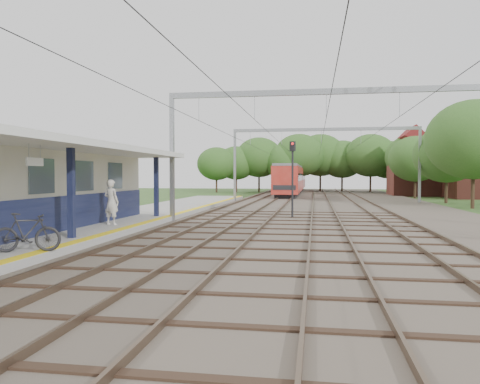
# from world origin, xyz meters

# --- Properties ---
(ground) EXTENTS (160.00, 160.00, 0.00)m
(ground) POSITION_xyz_m (0.00, 0.00, 0.00)
(ground) COLOR #2D4C1E
(ground) RESTS_ON ground
(ballast_bed) EXTENTS (18.00, 90.00, 0.10)m
(ballast_bed) POSITION_xyz_m (4.00, 30.00, 0.05)
(ballast_bed) COLOR #473D33
(ballast_bed) RESTS_ON ground
(platform) EXTENTS (5.00, 52.00, 0.35)m
(platform) POSITION_xyz_m (-7.50, 14.00, 0.17)
(platform) COLOR gray
(platform) RESTS_ON ground
(yellow_stripe) EXTENTS (0.45, 52.00, 0.01)m
(yellow_stripe) POSITION_xyz_m (-5.25, 14.00, 0.35)
(yellow_stripe) COLOR yellow
(yellow_stripe) RESTS_ON platform
(station_building) EXTENTS (3.41, 18.00, 3.40)m
(station_building) POSITION_xyz_m (-8.88, 7.00, 2.04)
(station_building) COLOR beige
(station_building) RESTS_ON platform
(canopy) EXTENTS (6.40, 20.00, 3.44)m
(canopy) POSITION_xyz_m (-7.77, 6.00, 3.64)
(canopy) COLOR #101533
(canopy) RESTS_ON platform
(rail_tracks) EXTENTS (11.80, 88.00, 0.15)m
(rail_tracks) POSITION_xyz_m (1.50, 30.00, 0.18)
(rail_tracks) COLOR brown
(rail_tracks) RESTS_ON ballast_bed
(catenary_system) EXTENTS (17.22, 88.00, 7.00)m
(catenary_system) POSITION_xyz_m (3.39, 25.28, 5.51)
(catenary_system) COLOR gray
(catenary_system) RESTS_ON ground
(tree_band) EXTENTS (31.72, 30.88, 8.82)m
(tree_band) POSITION_xyz_m (3.84, 57.12, 4.92)
(tree_band) COLOR #382619
(tree_band) RESTS_ON ground
(house_far) EXTENTS (8.00, 6.12, 8.66)m
(house_far) POSITION_xyz_m (16.00, 52.00, 3.23)
(house_far) COLOR brown
(house_far) RESTS_ON ground
(person) EXTENTS (0.85, 0.67, 2.04)m
(person) POSITION_xyz_m (-6.37, 10.32, 1.37)
(person) COLOR beige
(person) RESTS_ON platform
(bicycle) EXTENTS (1.97, 1.12, 1.14)m
(bicycle) POSITION_xyz_m (-5.60, 2.93, 0.92)
(bicycle) COLOR black
(bicycle) RESTS_ON platform
(train) EXTENTS (2.83, 35.23, 3.72)m
(train) POSITION_xyz_m (-0.50, 56.72, 2.08)
(train) COLOR black
(train) RESTS_ON ballast_bed
(signal_post) EXTENTS (0.36, 0.32, 4.55)m
(signal_post) POSITION_xyz_m (1.35, 17.98, 2.91)
(signal_post) COLOR black
(signal_post) RESTS_ON ground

